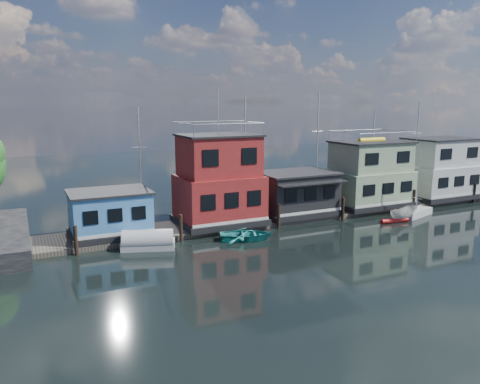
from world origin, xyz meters
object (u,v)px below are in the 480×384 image
houseboat_red (219,182)px  houseboat_white (439,169)px  red_kayak (395,221)px  houseboat_dark (296,193)px  houseboat_green (370,175)px  motorboat (403,214)px  tarp_runabout (148,241)px  dinghy_teal (246,235)px  houseboat_blue (110,213)px  day_sailer (416,212)px

houseboat_red → houseboat_white: (27.00, 0.00, -0.57)m
red_kayak → houseboat_dark: bearing=148.3°
houseboat_green → motorboat: bearing=-96.0°
tarp_runabout → dinghy_teal: bearing=11.0°
houseboat_blue → houseboat_dark: houseboat_dark is taller
houseboat_green → day_sailer: size_ratio=1.26×
houseboat_red → motorboat: (16.42, -5.50, -3.44)m
tarp_runabout → houseboat_green: bearing=27.5°
houseboat_red → day_sailer: (19.00, -4.61, -3.70)m
houseboat_red → red_kayak: bearing=-20.6°
houseboat_blue → houseboat_dark: (17.50, -0.02, 0.21)m
houseboat_red → tarp_runabout: (-7.41, -3.64, -3.50)m
houseboat_red → houseboat_white: size_ratio=1.41×
houseboat_dark → red_kayak: bearing=-38.3°
houseboat_blue → dinghy_teal: size_ratio=1.47×
tarp_runabout → motorboat: bearing=14.5°
red_kayak → dinghy_teal: dinghy_teal is taller
motorboat → houseboat_blue: bearing=69.0°
houseboat_white → dinghy_teal: bearing=-169.9°
houseboat_blue → motorboat: houseboat_blue is taller
houseboat_red → houseboat_dark: houseboat_red is taller
houseboat_blue → red_kayak: houseboat_blue is taller
houseboat_green → tarp_runabout: 24.86m
dinghy_teal → red_kayak: bearing=-73.6°
day_sailer → motorboat: bearing=-179.0°
houseboat_dark → dinghy_teal: size_ratio=1.70×
houseboat_blue → houseboat_dark: bearing=-0.1°
houseboat_white → tarp_runabout: 34.73m
dinghy_teal → houseboat_green: bearing=-54.0°
houseboat_green → tarp_runabout: bearing=-171.5°
houseboat_dark → houseboat_green: size_ratio=0.88×
houseboat_dark → houseboat_green: bearing=0.1°
day_sailer → dinghy_teal: bearing=162.3°
tarp_runabout → red_kayak: bearing=13.7°
houseboat_white → day_sailer: (-8.00, -4.61, -3.14)m
houseboat_green → day_sailer: 5.93m
houseboat_green → tarp_runabout: houseboat_green is taller
houseboat_blue → houseboat_green: (26.50, 0.00, 1.34)m
houseboat_green → motorboat: size_ratio=2.44×
houseboat_red → day_sailer: size_ratio=1.79×
houseboat_blue → motorboat: 26.54m
houseboat_blue → houseboat_white: size_ratio=0.76×
houseboat_white → houseboat_dark: bearing=-179.9°
houseboat_blue → red_kayak: size_ratio=2.25×
houseboat_green → houseboat_blue: bearing=-180.0°
houseboat_blue → houseboat_white: houseboat_white is taller
houseboat_green → tarp_runabout: (-24.41, -3.64, -2.95)m
houseboat_red → dinghy_teal: bearing=-85.6°
red_kayak → day_sailer: day_sailer is taller
houseboat_red → houseboat_white: bearing=0.0°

